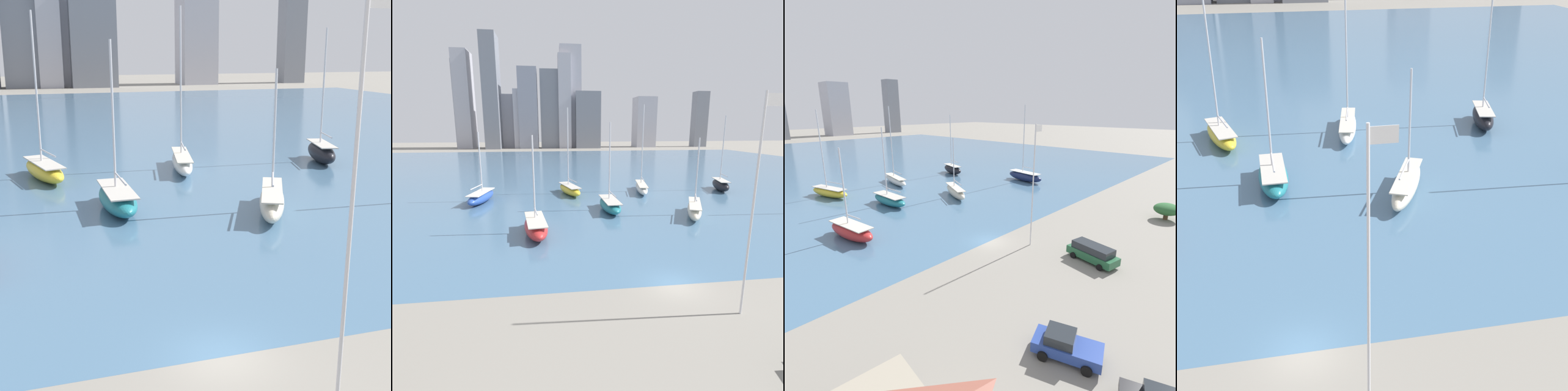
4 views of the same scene
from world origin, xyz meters
TOP-DOWN VIEW (x-y plane):
  - ground_plane at (0.00, 0.00)m, footprint 500.00×500.00m
  - harbor_water at (0.00, 70.00)m, footprint 180.00×140.00m
  - flag_pole at (2.79, -4.08)m, footprint 1.24×0.14m
  - distant_city_skyline at (-13.15, 169.86)m, footprint 154.69×22.70m
  - sailboat_yellow at (-5.63, 34.02)m, footprint 4.59×9.41m
  - sailboat_blue at (-20.33, 29.63)m, footprint 4.02×9.20m
  - sailboat_black at (23.64, 33.77)m, footprint 3.93×7.98m
  - sailboat_cream at (10.32, 17.68)m, footprint 5.60×9.32m
  - sailboat_red at (-11.00, 12.86)m, footprint 3.50×8.28m
  - sailboat_white at (7.94, 34.18)m, footprint 3.86×10.81m
  - sailboat_teal at (-0.66, 21.76)m, footprint 2.72×8.36m

SIDE VIEW (x-z plane):
  - ground_plane at x=0.00m, z-range 0.00..0.00m
  - harbor_water at x=0.00m, z-range 0.00..0.00m
  - sailboat_blue at x=-20.33m, z-range -4.67..6.59m
  - sailboat_teal at x=-0.66m, z-range -5.36..7.30m
  - sailboat_white at x=7.94m, z-range -7.03..8.97m
  - sailboat_yellow at x=-5.63m, z-range -6.68..8.64m
  - sailboat_cream at x=10.32m, z-range -4.30..6.32m
  - sailboat_red at x=-11.00m, z-range -4.54..6.58m
  - sailboat_black at x=23.64m, z-range -5.91..8.22m
  - flag_pole at x=2.79m, z-range 0.50..14.42m
  - distant_city_skyline at x=-13.15m, z-range -7.90..54.22m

